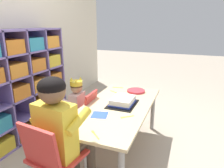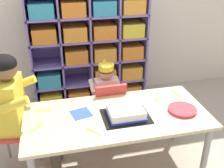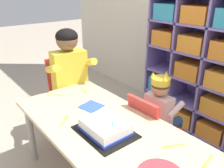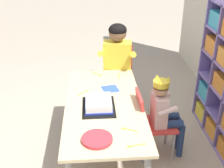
{
  "view_description": "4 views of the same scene",
  "coord_description": "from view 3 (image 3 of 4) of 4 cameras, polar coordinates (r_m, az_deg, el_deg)",
  "views": [
    {
      "loc": [
        -1.88,
        -0.68,
        1.4
      ],
      "look_at": [
        -0.03,
        0.04,
        0.8
      ],
      "focal_mm": 32.78,
      "sensor_mm": 36.0,
      "label": 1
    },
    {
      "loc": [
        -0.44,
        -1.72,
        1.71
      ],
      "look_at": [
        -0.02,
        0.06,
        0.79
      ],
      "focal_mm": 43.56,
      "sensor_mm": 36.0,
      "label": 2
    },
    {
      "loc": [
        1.03,
        -0.77,
        1.39
      ],
      "look_at": [
        -0.01,
        0.06,
        0.82
      ],
      "focal_mm": 37.76,
      "sensor_mm": 36.0,
      "label": 3
    },
    {
      "loc": [
        2.26,
        -0.09,
        1.89
      ],
      "look_at": [
        -0.03,
        0.07,
        0.73
      ],
      "focal_mm": 48.12,
      "sensor_mm": 36.0,
      "label": 4
    }
  ],
  "objects": [
    {
      "name": "fork_by_napkin",
      "position": [
        1.61,
        -11.44,
        -8.63
      ],
      "size": [
        0.1,
        0.11,
        0.0
      ],
      "rotation": [
        0.0,
        0.0,
        5.42
      ],
      "color": "yellow",
      "rests_on": "activity_table"
    },
    {
      "name": "classroom_chair_adult_side",
      "position": [
        2.31,
        -10.53,
        -1.25
      ],
      "size": [
        0.4,
        0.4,
        0.75
      ],
      "rotation": [
        0.0,
        0.0,
        1.44
      ],
      "color": "red",
      "rests_on": "ground"
    },
    {
      "name": "fork_near_cake_tray",
      "position": [
        2.02,
        -6.88,
        -1.49
      ],
      "size": [
        0.13,
        0.04,
        0.0
      ],
      "rotation": [
        0.0,
        0.0,
        2.95
      ],
      "color": "yellow",
      "rests_on": "activity_table"
    },
    {
      "name": "fork_at_table_front_edge",
      "position": [
        1.34,
        21.92,
        -17.34
      ],
      "size": [
        0.04,
        0.14,
        0.0
      ],
      "rotation": [
        0.0,
        0.0,
        1.76
      ],
      "color": "yellow",
      "rests_on": "activity_table"
    },
    {
      "name": "birthday_cake_on_tray",
      "position": [
        1.45,
        -1.67,
        -10.56
      ],
      "size": [
        0.36,
        0.28,
        0.11
      ],
      "color": "black",
      "rests_on": "activity_table"
    },
    {
      "name": "fork_near_child_seat",
      "position": [
        1.4,
        14.44,
        -14.3
      ],
      "size": [
        0.07,
        0.13,
        0.0
      ],
      "rotation": [
        0.0,
        0.0,
        1.15
      ],
      "color": "yellow",
      "rests_on": "activity_table"
    },
    {
      "name": "storage_cubby_shelf",
      "position": [
        2.38,
        23.05,
        2.84
      ],
      "size": [
        1.32,
        0.35,
        1.32
      ],
      "color": "#7F6BB2",
      "rests_on": "ground"
    },
    {
      "name": "classroom_chair_blue",
      "position": [
        1.86,
        9.4,
        -10.59
      ],
      "size": [
        0.31,
        0.36,
        0.65
      ],
      "rotation": [
        0.0,
        0.0,
        3.17
      ],
      "color": "red",
      "rests_on": "ground"
    },
    {
      "name": "paper_napkin_square",
      "position": [
        1.76,
        -5.04,
        -5.41
      ],
      "size": [
        0.18,
        0.18,
        0.0
      ],
      "primitive_type": "cube",
      "rotation": [
        0.0,
        0.0,
        0.23
      ],
      "color": "#3356B7",
      "rests_on": "activity_table"
    },
    {
      "name": "adult_helper_seated",
      "position": [
        2.13,
        -9.67,
        2.28
      ],
      "size": [
        0.45,
        0.43,
        1.05
      ],
      "rotation": [
        0.0,
        0.0,
        1.44
      ],
      "color": "yellow",
      "rests_on": "ground"
    },
    {
      "name": "fork_beside_plate_stack",
      "position": [
        1.97,
        -13.17,
        -2.64
      ],
      "size": [
        0.1,
        0.11,
        0.0
      ],
      "rotation": [
        0.0,
        0.0,
        3.98
      ],
      "color": "yellow",
      "rests_on": "activity_table"
    },
    {
      "name": "activity_table",
      "position": [
        1.57,
        -1.56,
        -11.93
      ],
      "size": [
        1.43,
        0.67,
        0.55
      ],
      "color": "#D1B789",
      "rests_on": "ground"
    },
    {
      "name": "child_with_crown",
      "position": [
        1.87,
        11.93,
        -5.98
      ],
      "size": [
        0.3,
        0.31,
        0.81
      ],
      "rotation": [
        0.0,
        0.0,
        3.17
      ],
      "color": "beige",
      "rests_on": "ground"
    }
  ]
}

